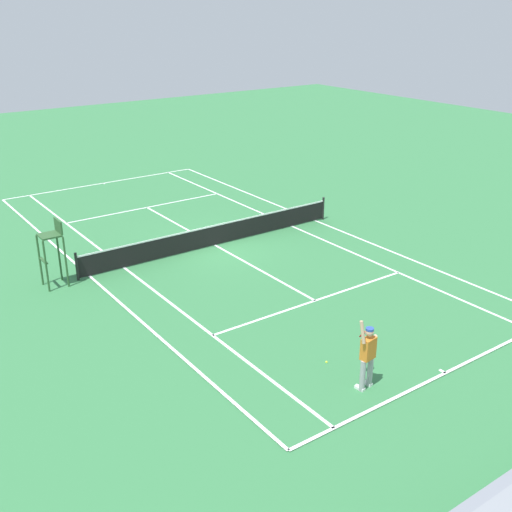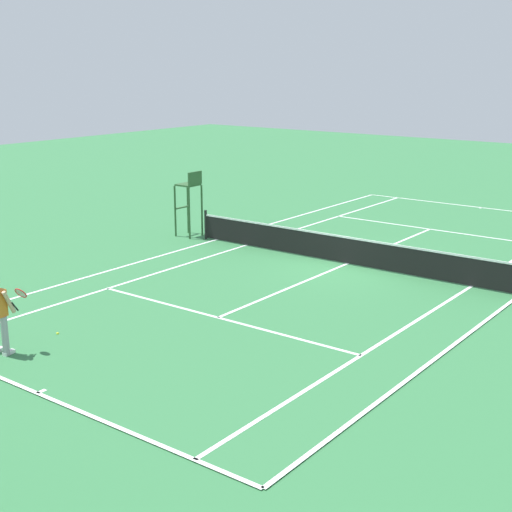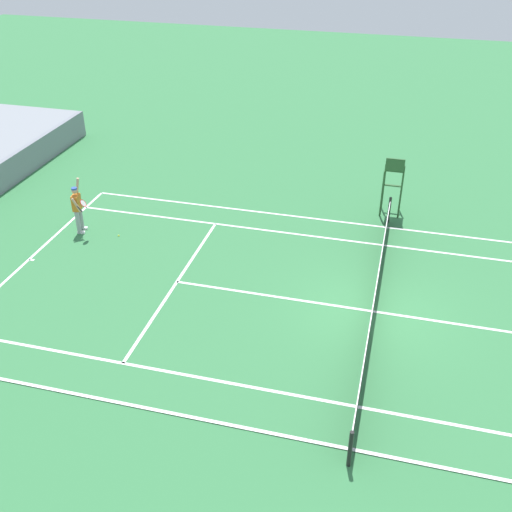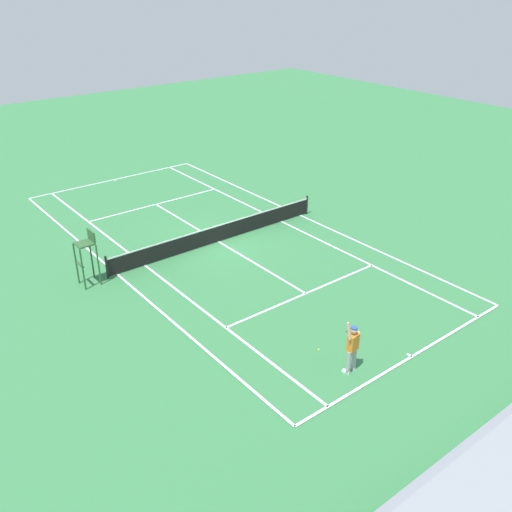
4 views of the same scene
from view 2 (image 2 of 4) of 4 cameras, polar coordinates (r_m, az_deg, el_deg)
The scene contains 5 objects.
ground_plane at distance 23.63m, azimuth 7.04°, elevation -0.68°, with size 80.00×80.00×0.00m, color #337542.
court at distance 23.63m, azimuth 7.04°, elevation -0.66°, with size 11.08×23.88×0.03m.
net at distance 23.50m, azimuth 7.08°, elevation 0.54°, with size 11.98×0.10×1.07m.
tennis_ball at distance 18.12m, azimuth -15.19°, elevation -5.84°, with size 0.07×0.07×0.07m, color #D1E533.
umpire_chair at distance 27.17m, azimuth -5.19°, elevation 4.76°, with size 0.77×0.77×2.44m.
Camera 2 is at (-11.32, 19.78, 6.25)m, focal length 51.39 mm.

